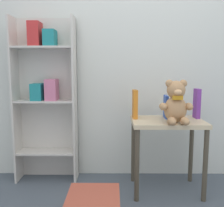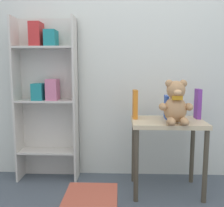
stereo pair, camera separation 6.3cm
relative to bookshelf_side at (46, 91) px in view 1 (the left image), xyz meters
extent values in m
cube|color=silver|center=(0.87, 0.13, 0.39)|extent=(4.80, 0.06, 2.50)
cube|color=beige|center=(-0.28, -0.03, -0.09)|extent=(0.02, 0.22, 1.55)
cube|color=beige|center=(0.28, -0.03, -0.09)|extent=(0.02, 0.22, 1.55)
cube|color=beige|center=(0.00, 0.07, -0.09)|extent=(0.58, 0.02, 1.55)
cube|color=beige|center=(0.00, -0.03, -0.58)|extent=(0.54, 0.20, 0.02)
cube|color=beige|center=(0.00, -0.03, -0.09)|extent=(0.54, 0.20, 0.02)
cube|color=beige|center=(0.00, -0.03, 0.41)|extent=(0.54, 0.20, 0.02)
cube|color=red|center=(-0.07, -0.04, 0.53)|extent=(0.10, 0.15, 0.22)
cube|color=teal|center=(0.07, -0.04, 0.49)|extent=(0.10, 0.15, 0.15)
cube|color=teal|center=(-0.07, -0.04, 0.00)|extent=(0.10, 0.15, 0.16)
cube|color=#D17093|center=(0.07, -0.04, 0.02)|extent=(0.10, 0.15, 0.20)
cube|color=beige|center=(1.11, -0.26, -0.24)|extent=(0.61, 0.43, 0.04)
cylinder|color=#494233|center=(0.84, -0.44, -0.56)|extent=(0.04, 0.04, 0.61)
cylinder|color=#494233|center=(1.39, -0.44, -0.56)|extent=(0.04, 0.04, 0.61)
cylinder|color=#494233|center=(0.84, -0.07, -0.56)|extent=(0.04, 0.04, 0.61)
cylinder|color=#494233|center=(1.39, -0.07, -0.56)|extent=(0.04, 0.04, 0.61)
ellipsoid|color=tan|center=(1.15, -0.36, -0.11)|extent=(0.18, 0.14, 0.22)
sphere|color=tan|center=(1.15, -0.36, 0.05)|extent=(0.15, 0.15, 0.15)
sphere|color=tan|center=(1.10, -0.36, 0.10)|extent=(0.06, 0.06, 0.06)
sphere|color=tan|center=(1.21, -0.36, 0.10)|extent=(0.06, 0.06, 0.06)
ellipsoid|color=#F4BB82|center=(1.15, -0.42, 0.03)|extent=(0.06, 0.04, 0.04)
ellipsoid|color=tan|center=(1.05, -0.38, -0.09)|extent=(0.06, 0.12, 0.06)
ellipsoid|color=tan|center=(1.26, -0.38, -0.09)|extent=(0.06, 0.12, 0.06)
ellipsoid|color=tan|center=(1.10, -0.47, -0.19)|extent=(0.06, 0.13, 0.06)
ellipsoid|color=tan|center=(1.20, -0.47, -0.19)|extent=(0.06, 0.13, 0.06)
cube|color=#C68419|center=(1.15, -0.42, -0.01)|extent=(0.08, 0.02, 0.03)
cube|color=orange|center=(0.84, -0.18, -0.10)|extent=(0.04, 0.11, 0.25)
cube|color=#2D51B7|center=(1.11, -0.18, -0.12)|extent=(0.03, 0.14, 0.20)
cube|color=purple|center=(1.39, -0.17, -0.09)|extent=(0.04, 0.10, 0.26)
camera|label=1|loc=(0.65, -2.37, 0.21)|focal=40.00mm
camera|label=2|loc=(0.71, -2.37, 0.21)|focal=40.00mm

